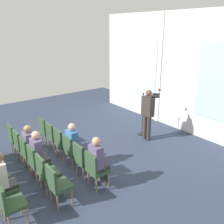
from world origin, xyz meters
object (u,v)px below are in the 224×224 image
Objects in this scene: chair_r1_c1 at (21,144)px; audience_r1_c2 at (31,145)px; mic_stand at (142,126)px; audience_r0_c5 at (98,160)px; chair_r1_c4 at (46,171)px; chair_r0_c0 at (46,129)px; chair_r0_c1 at (53,135)px; chair_r1_c0 at (15,137)px; audience_r2_c4 at (4,177)px; chair_r0_c4 at (82,158)px; chair_r1_c3 at (36,161)px; chair_r1_c2 at (28,152)px; audience_r0_c3 at (74,143)px; speaker at (148,111)px; chair_r2_c4 at (1,187)px; chair_r2_c5 at (9,202)px; chair_r0_c3 at (71,149)px; audience_r1_c3 at (39,153)px; chair_r1_c5 at (57,183)px; chair_r0_c5 at (95,168)px; chair_r0_c2 at (62,142)px.

audience_r1_c2 is at bearing 8.11° from chair_r1_c1.
mic_stand reaches higher than audience_r1_c2.
audience_r0_c5 is 1.40× the size of chair_r1_c4.
chair_r0_c0 and chair_r0_c1 have the same top height.
chair_r1_c0 is 2.52m from audience_r2_c4.
chair_r0_c4 and chair_r1_c3 have the same top height.
chair_r1_c2 is at bearing 0.00° from chair_r1_c1.
chair_r1_c4 is at bearing -61.28° from audience_r0_c3.
chair_r0_c1 is at bearing -103.69° from mic_stand.
speaker is at bearing 90.50° from audience_r0_c3.
mic_stand reaches higher than chair_r1_c1.
chair_r2_c4 is (0.61, -4.89, -0.50)m from speaker.
chair_r0_c4 and chair_r2_c5 have the same top height.
chair_r1_c4 is at bearing -118.76° from audience_r0_c5.
chair_r1_c1 is at bearing -106.33° from speaker.
chair_r1_c1 is 1.00× the size of chair_r1_c3.
speaker is at bearing 90.36° from chair_r1_c3.
chair_r2_c5 is at bearing -59.27° from chair_r0_c3.
chair_r1_c3 is 0.71× the size of audience_r1_c3.
audience_r0_c3 is at bearing -81.96° from mic_stand.
chair_r0_c3 and chair_r1_c5 have the same top height.
chair_r0_c4 is 0.98m from chair_r1_c4.
chair_r1_c0 is 0.58m from chair_r1_c1.
speaker reaches higher than audience_r2_c4.
chair_r1_c2 is at bearing -59.27° from chair_r0_c1.
chair_r0_c5 is (1.17, -0.08, -0.18)m from audience_r0_c3.
audience_r0_c3 is 1.19m from chair_r0_c5.
chair_r1_c2 is 0.71× the size of audience_r2_c4.
chair_r0_c3 is (1.75, 0.00, 0.00)m from chair_r0_c0.
chair_r2_c4 is (0.00, -1.97, 0.00)m from chair_r0_c4.
chair_r1_c3 is (0.58, -0.98, 0.00)m from chair_r0_c2.
chair_r0_c1 is 1.00× the size of chair_r2_c4.
chair_r0_c0 is 3.09m from chair_r1_c5.
audience_r2_c4 is at bearing -78.52° from mic_stand.
audience_r2_c4 reaches higher than chair_r0_c1.
chair_r0_c4 is 1.90m from audience_r2_c4.
audience_r1_c2 is 1.37× the size of chair_r2_c4.
chair_r1_c0 is at bearing -148.69° from audience_r0_c3.
chair_r1_c0 is at bearing -161.40° from chair_r0_c5.
chair_r2_c4 is (-0.58, -0.98, 0.00)m from chair_r1_c5.
chair_r0_c0 is 1.00× the size of chair_r1_c2.
audience_r1_c2 is 1.37× the size of chair_r1_c5.
chair_r0_c0 is at bearing -113.46° from mic_stand.
chair_r1_c5 is at bearing -90.00° from chair_r0_c5.
chair_r0_c4 is 1.14m from chair_r1_c3.
audience_r0_c3 reaches higher than chair_r0_c1.
chair_r1_c4 and chair_r2_c4 have the same top height.
chair_r1_c4 is 1.00× the size of chair_r2_c5.
chair_r1_c2 is (1.17, 0.00, 0.00)m from chair_r1_c0.
chair_r0_c4 is 1.53m from chair_r1_c2.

